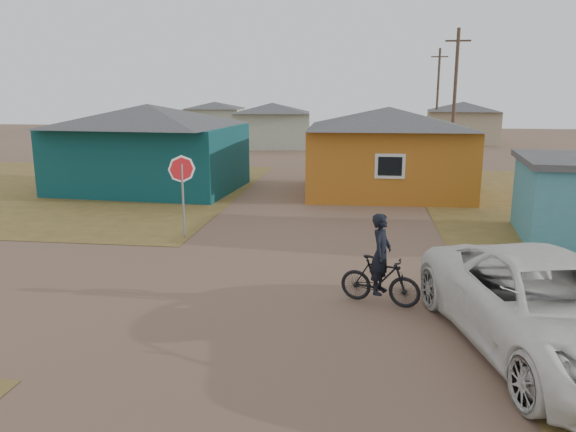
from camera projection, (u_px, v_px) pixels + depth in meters
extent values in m
plane|color=brown|center=(294.00, 303.00, 12.50)|extent=(120.00, 120.00, 0.00)
cube|color=brown|center=(38.00, 188.00, 26.88)|extent=(20.00, 18.00, 0.00)
cube|color=#0B393D|center=(150.00, 158.00, 26.32)|extent=(8.40, 6.54, 3.00)
pyramid|color=#39393B|center=(148.00, 115.00, 25.88)|extent=(8.93, 7.08, 1.00)
cube|color=#B6681C|center=(387.00, 161.00, 25.37)|extent=(7.21, 6.24, 3.00)
pyramid|color=#39393B|center=(389.00, 117.00, 24.94)|extent=(7.72, 6.76, 0.90)
cube|color=silver|center=(390.00, 166.00, 22.41)|extent=(1.20, 0.06, 1.00)
cube|color=black|center=(390.00, 166.00, 22.38)|extent=(0.95, 0.04, 0.75)
cube|color=#A5AE96|center=(272.00, 130.00, 45.83)|extent=(6.49, 5.60, 2.80)
pyramid|color=#39393B|center=(272.00, 108.00, 45.44)|extent=(7.04, 6.15, 0.80)
cube|color=tan|center=(462.00, 127.00, 49.55)|extent=(6.41, 5.50, 2.80)
pyramid|color=#39393B|center=(463.00, 106.00, 49.16)|extent=(6.95, 6.05, 0.80)
cube|color=#A5AE96|center=(215.00, 122.00, 58.48)|extent=(5.75, 5.28, 2.70)
pyramid|color=#39393B|center=(215.00, 105.00, 58.11)|extent=(6.28, 5.81, 0.70)
cylinder|color=#4E3B2F|center=(454.00, 101.00, 32.03)|extent=(0.20, 0.20, 8.00)
cube|color=#4E3B2F|center=(458.00, 41.00, 31.31)|extent=(1.40, 0.10, 0.10)
cylinder|color=#4E3B2F|center=(437.00, 97.00, 47.37)|extent=(0.20, 0.20, 8.00)
cube|color=#4E3B2F|center=(440.00, 57.00, 46.64)|extent=(1.40, 0.10, 0.10)
cylinder|color=gray|center=(183.00, 201.00, 17.76)|extent=(0.07, 0.07, 2.38)
imported|color=black|center=(380.00, 280.00, 12.35)|extent=(1.88, 1.04, 1.09)
imported|color=black|center=(381.00, 254.00, 12.21)|extent=(0.61, 0.75, 1.78)
imported|color=white|center=(551.00, 308.00, 9.91)|extent=(4.28, 6.82, 1.76)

